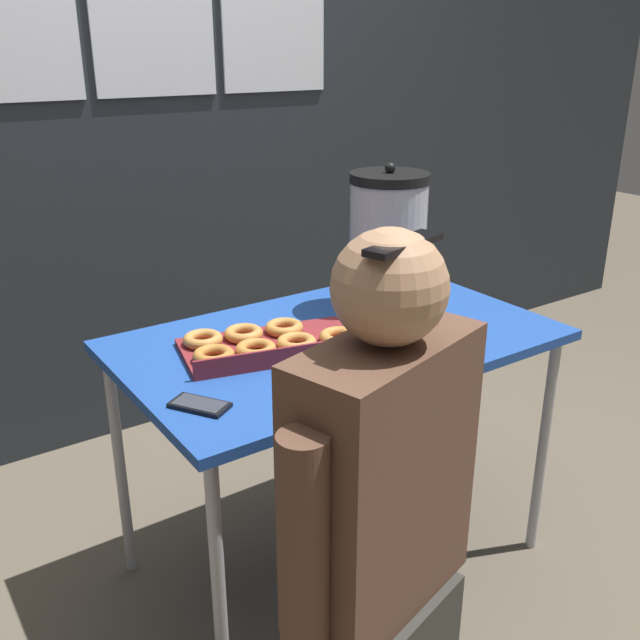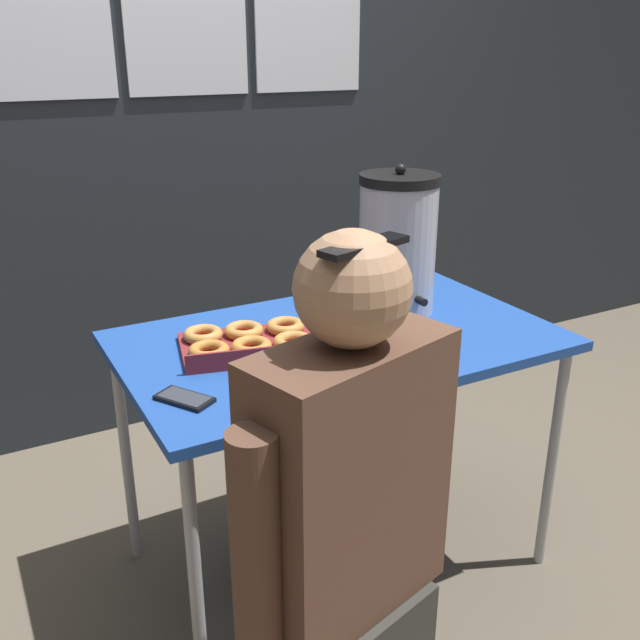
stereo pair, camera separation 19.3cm
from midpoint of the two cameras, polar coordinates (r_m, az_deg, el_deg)
The scene contains 7 objects.
ground_plane at distance 2.38m, azimuth -1.20°, elevation -18.43°, with size 12.00×12.00×0.00m, color brown.
back_wall at distance 2.91m, azimuth -15.31°, elevation 18.90°, with size 6.00×0.11×2.86m.
folding_table at distance 2.00m, azimuth -1.36°, elevation -2.79°, with size 1.19×0.72×0.76m.
donut_box at distance 1.89m, azimuth -7.16°, elevation -1.92°, with size 0.51×0.35×0.05m.
coffee_urn at distance 2.13m, azimuth 2.85°, elevation 6.22°, with size 0.23×0.27×0.44m.
cell_phone at distance 1.64m, azimuth -12.97°, elevation -6.73°, with size 0.13×0.15×0.01m.
person_seated at distance 1.51m, azimuth 1.04°, elevation -16.93°, with size 0.54×0.31×1.22m.
Camera 1 is at (-1.08, -1.48, 1.52)m, focal length 40.00 mm.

